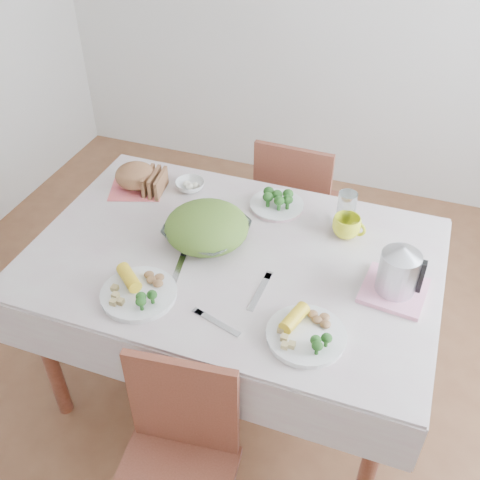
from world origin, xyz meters
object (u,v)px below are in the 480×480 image
(chair_far, at_px, (299,200))
(dinner_plate_left, at_px, (139,294))
(dinner_plate_right, at_px, (306,335))
(electric_kettle, at_px, (400,266))
(yellow_mug, at_px, (346,227))
(chair_near, at_px, (170,480))
(salad_bowl, at_px, (207,233))
(dining_table, at_px, (234,325))

(chair_far, height_order, dinner_plate_left, chair_far)
(dinner_plate_right, distance_m, electric_kettle, 0.40)
(dinner_plate_right, relative_size, yellow_mug, 2.32)
(chair_far, distance_m, dinner_plate_left, 1.23)
(chair_near, relative_size, yellow_mug, 7.48)
(salad_bowl, bearing_deg, dining_table, -19.36)
(chair_near, distance_m, chair_far, 1.58)
(dining_table, height_order, dinner_plate_left, dinner_plate_left)
(dining_table, relative_size, chair_far, 1.62)
(electric_kettle, bearing_deg, chair_far, 99.76)
(dinner_plate_left, bearing_deg, electric_kettle, 21.18)
(dinner_plate_right, xyz_separation_m, yellow_mug, (0.01, 0.55, 0.03))
(yellow_mug, distance_m, electric_kettle, 0.34)
(chair_far, distance_m, salad_bowl, 0.88)
(salad_bowl, bearing_deg, dinner_plate_left, -106.05)
(chair_near, height_order, dinner_plate_right, chair_near)
(dining_table, xyz_separation_m, dinner_plate_right, (0.36, -0.30, 0.40))
(salad_bowl, relative_size, electric_kettle, 1.60)
(salad_bowl, height_order, electric_kettle, electric_kettle)
(dining_table, relative_size, dinner_plate_left, 5.34)
(dinner_plate_left, relative_size, dinner_plate_right, 1.02)
(dining_table, height_order, chair_far, chair_far)
(dinner_plate_left, distance_m, yellow_mug, 0.82)
(yellow_mug, bearing_deg, electric_kettle, -48.96)
(dinner_plate_left, bearing_deg, yellow_mug, 43.70)
(dining_table, bearing_deg, electric_kettle, -0.09)
(chair_near, distance_m, electric_kettle, 1.00)
(yellow_mug, relative_size, electric_kettle, 0.59)
(chair_near, xyz_separation_m, chair_far, (-0.01, 1.58, 0.00))
(salad_bowl, xyz_separation_m, dinner_plate_left, (-0.10, -0.36, -0.03))
(dinner_plate_left, bearing_deg, chair_far, 76.62)
(dining_table, xyz_separation_m, yellow_mug, (0.37, 0.25, 0.43))
(dining_table, distance_m, chair_near, 0.75)
(salad_bowl, height_order, dinner_plate_right, salad_bowl)
(chair_near, bearing_deg, chair_far, 83.93)
(dining_table, bearing_deg, dinner_plate_right, -40.20)
(chair_near, relative_size, electric_kettle, 4.41)
(dining_table, height_order, dinner_plate_right, dinner_plate_right)
(dinner_plate_right, bearing_deg, dinner_plate_left, -178.64)
(dinner_plate_left, height_order, dinner_plate_right, same)
(chair_near, distance_m, dinner_plate_right, 0.61)
(dining_table, distance_m, dinner_plate_right, 0.62)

